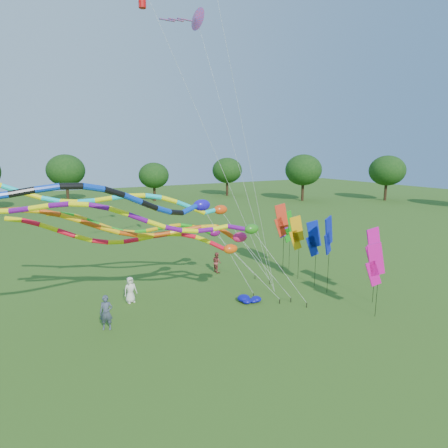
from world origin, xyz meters
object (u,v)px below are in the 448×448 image
tube_kite_red (153,239)px  tube_kite_orange (153,228)px  blue_nylon_heap (254,298)px  person_a (130,290)px  person_b (106,313)px  person_c (217,262)px

tube_kite_red → tube_kite_orange: size_ratio=0.89×
blue_nylon_heap → person_a: 7.56m
person_a → person_b: person_b is taller
tube_kite_orange → blue_nylon_heap: (5.99, -0.78, -4.86)m
person_b → person_c: (9.40, 5.39, -0.14)m
blue_nylon_heap → person_a: size_ratio=0.95×
blue_nylon_heap → person_c: size_ratio=0.98×
tube_kite_red → person_c: tube_kite_red is taller
blue_nylon_heap → person_b: size_ratio=0.83×
tube_kite_red → person_a: 4.08m
tube_kite_orange → person_b: tube_kite_orange is taller
person_a → person_b: bearing=-132.5°
tube_kite_orange → person_a: tube_kite_orange is taller
person_b → person_c: 10.84m
tube_kite_red → person_a: (-0.89, 1.96, -3.47)m
person_a → person_c: person_a is taller
blue_nylon_heap → person_b: person_b is taller
person_c → person_b: bearing=116.2°
tube_kite_red → blue_nylon_heap: (5.76, -1.59, -4.07)m
tube_kite_orange → tube_kite_red: bearing=88.8°
tube_kite_orange → person_c: bearing=53.1°
person_a → tube_kite_orange: bearing=-83.4°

